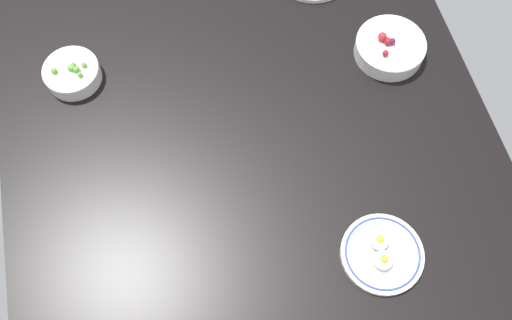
{
  "coord_description": "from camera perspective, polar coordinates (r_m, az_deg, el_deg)",
  "views": [
    {
      "loc": [
        50.48,
        -12.31,
        119.97
      ],
      "look_at": [
        0.0,
        0.0,
        6.0
      ],
      "focal_mm": 39.19,
      "sensor_mm": 36.0,
      "label": 1
    }
  ],
  "objects": [
    {
      "name": "dining_table",
      "position": [
        1.29,
        0.0,
        -0.74
      ],
      "size": [
        134.35,
        113.78,
        4.0
      ],
      "primitive_type": "cube",
      "color": "black",
      "rests_on": "ground"
    },
    {
      "name": "bowl_berries",
      "position": [
        1.44,
        13.5,
        11.12
      ],
      "size": [
        17.27,
        17.27,
        6.33
      ],
      "color": "white",
      "rests_on": "dining_table"
    },
    {
      "name": "bowl_peas",
      "position": [
        1.43,
        -18.25,
        8.43
      ],
      "size": [
        13.55,
        13.55,
        5.49
      ],
      "color": "white",
      "rests_on": "dining_table"
    },
    {
      "name": "plate_eggs",
      "position": [
        1.22,
        12.75,
        -9.27
      ],
      "size": [
        17.6,
        17.6,
        4.27
      ],
      "color": "white",
      "rests_on": "dining_table"
    }
  ]
}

